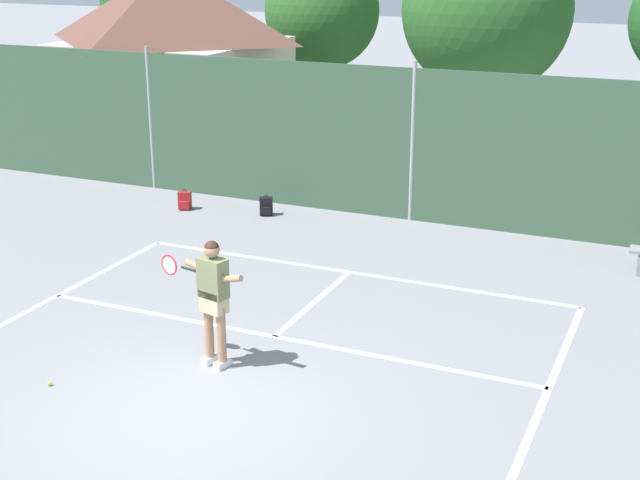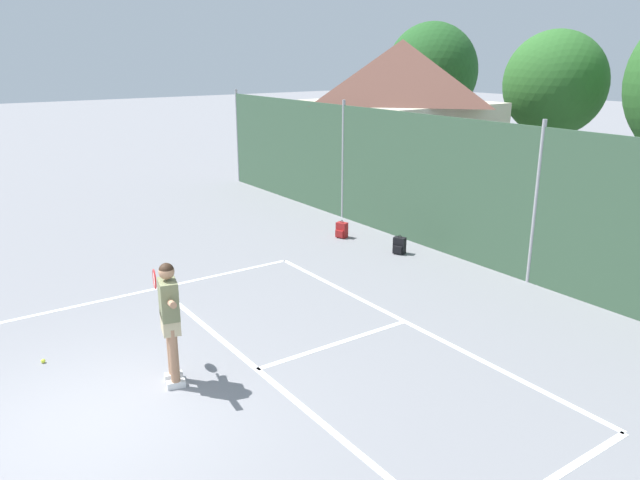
{
  "view_description": "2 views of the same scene",
  "coord_description": "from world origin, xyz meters",
  "px_view_note": "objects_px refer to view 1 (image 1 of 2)",
  "views": [
    {
      "loc": [
        5.59,
        -8.53,
        5.7
      ],
      "look_at": [
        -0.23,
        4.7,
        0.83
      ],
      "focal_mm": 50.03,
      "sensor_mm": 36.0,
      "label": 1
    },
    {
      "loc": [
        7.33,
        -1.47,
        4.59
      ],
      "look_at": [
        -1.19,
        4.47,
        1.42
      ],
      "focal_mm": 34.11,
      "sensor_mm": 36.0,
      "label": 2
    }
  ],
  "objects_px": {
    "tennis_ball": "(49,383)",
    "backpack_red": "(185,201)",
    "tennis_player": "(213,292)",
    "backpack_black": "(266,207)"
  },
  "relations": [
    {
      "from": "tennis_player",
      "to": "backpack_red",
      "type": "distance_m",
      "value": 7.9
    },
    {
      "from": "backpack_red",
      "to": "backpack_black",
      "type": "distance_m",
      "value": 1.9
    },
    {
      "from": "tennis_player",
      "to": "tennis_ball",
      "type": "distance_m",
      "value": 2.51
    },
    {
      "from": "backpack_red",
      "to": "backpack_black",
      "type": "relative_size",
      "value": 1.0
    },
    {
      "from": "tennis_player",
      "to": "backpack_black",
      "type": "xyz_separation_m",
      "value": [
        -2.64,
        6.76,
        -0.92
      ]
    },
    {
      "from": "tennis_player",
      "to": "tennis_ball",
      "type": "relative_size",
      "value": 28.1
    },
    {
      "from": "tennis_ball",
      "to": "backpack_red",
      "type": "height_order",
      "value": "backpack_red"
    },
    {
      "from": "tennis_ball",
      "to": "backpack_black",
      "type": "relative_size",
      "value": 0.14
    },
    {
      "from": "tennis_player",
      "to": "backpack_red",
      "type": "relative_size",
      "value": 4.01
    },
    {
      "from": "backpack_black",
      "to": "tennis_player",
      "type": "bearing_deg",
      "value": -68.68
    }
  ]
}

